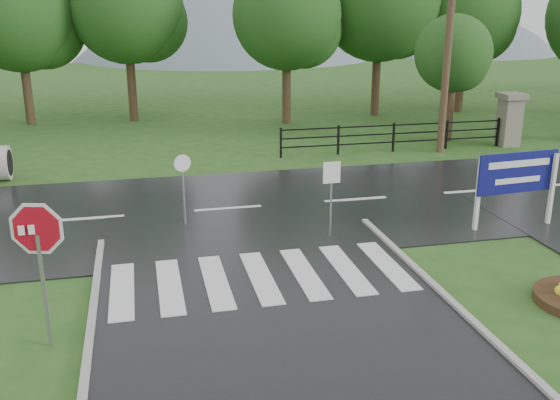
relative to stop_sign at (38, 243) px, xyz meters
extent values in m
cube|color=black|center=(4.22, 6.90, -1.99)|extent=(90.00, 8.00, 0.04)
cube|color=silver|center=(1.22, 1.90, -1.93)|extent=(0.50, 2.80, 0.02)
cube|color=silver|center=(2.22, 1.90, -1.93)|extent=(0.50, 2.80, 0.02)
cube|color=silver|center=(3.22, 1.90, -1.93)|extent=(0.50, 2.80, 0.02)
cube|color=silver|center=(4.22, 1.90, -1.93)|extent=(0.50, 2.80, 0.02)
cube|color=silver|center=(5.22, 1.90, -1.93)|extent=(0.50, 2.80, 0.02)
cube|color=silver|center=(6.22, 1.90, -1.93)|extent=(0.50, 2.80, 0.02)
cube|color=silver|center=(7.22, 1.90, -1.93)|extent=(0.50, 2.80, 0.02)
cube|color=gray|center=(17.22, 12.90, -0.99)|extent=(0.80, 0.80, 2.00)
cube|color=#6B6659|center=(17.22, 12.90, 0.13)|extent=(1.00, 1.00, 0.24)
cube|color=black|center=(11.97, 12.90, -1.59)|extent=(9.50, 0.05, 0.05)
cube|color=black|center=(11.97, 12.90, -1.24)|extent=(9.50, 0.05, 0.05)
cube|color=black|center=(11.97, 12.90, -0.89)|extent=(9.50, 0.05, 0.05)
cube|color=black|center=(7.22, 12.90, -1.39)|extent=(0.08, 0.08, 1.20)
cube|color=black|center=(16.72, 12.90, -1.39)|extent=(0.08, 0.08, 1.20)
sphere|color=slate|center=(12.22, 61.90, -19.27)|extent=(48.00, 48.00, 48.00)
sphere|color=slate|center=(40.22, 61.90, -14.95)|extent=(36.00, 36.00, 36.00)
cube|color=#939399|center=(0.00, 0.00, -0.92)|extent=(0.06, 0.06, 2.13)
cylinder|color=white|center=(0.00, 0.01, 0.25)|extent=(1.24, 0.35, 1.28)
cylinder|color=#AE0C1D|center=(0.00, 0.00, 0.25)|extent=(1.08, 0.31, 1.11)
cube|color=silver|center=(10.44, 3.62, -0.98)|extent=(0.11, 0.11, 2.02)
cube|color=silver|center=(12.66, 3.62, -0.98)|extent=(0.11, 0.11, 2.02)
cube|color=navy|center=(11.55, 3.62, -0.42)|extent=(2.42, 0.28, 1.11)
cube|color=white|center=(11.55, 3.59, -0.17)|extent=(1.91, 0.18, 0.18)
cube|color=white|center=(11.55, 3.59, -0.62)|extent=(1.41, 0.14, 0.15)
cube|color=#939399|center=(6.49, 4.02, -1.02)|extent=(0.04, 0.04, 1.93)
cube|color=white|center=(6.49, 4.00, -0.21)|extent=(0.46, 0.04, 0.56)
cylinder|color=#939399|center=(2.87, 5.81, -1.05)|extent=(0.06, 0.06, 1.87)
cylinder|color=white|center=(2.87, 5.79, -0.21)|extent=(0.46, 0.13, 0.47)
cylinder|color=#473523|center=(13.83, 12.40, 2.46)|extent=(0.30, 0.30, 8.90)
cylinder|color=#3D2B1C|center=(15.14, 14.40, -0.40)|extent=(0.42, 0.42, 3.17)
sphere|color=#1B4816|center=(15.14, 14.40, 1.82)|extent=(3.29, 3.29, 3.29)
camera|label=1|loc=(1.80, -10.55, 3.90)|focal=40.00mm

